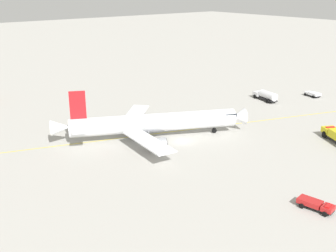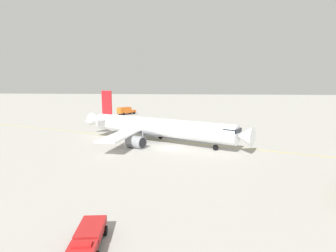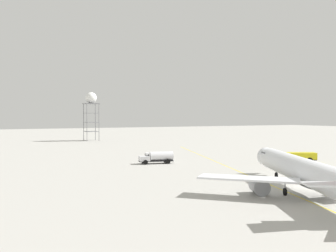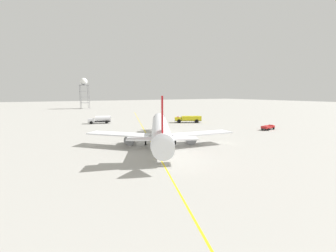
# 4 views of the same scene
# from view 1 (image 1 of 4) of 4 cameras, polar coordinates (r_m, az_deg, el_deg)

# --- Properties ---
(ground_plane) EXTENTS (600.00, 600.00, 0.00)m
(ground_plane) POSITION_cam_1_polar(r_m,az_deg,el_deg) (84.71, 1.95, -2.13)
(ground_plane) COLOR #ADAAA3
(airliner_main) EXTENTS (29.17, 38.34, 10.91)m
(airliner_main) POSITION_cam_1_polar(r_m,az_deg,el_deg) (85.71, -2.26, 0.33)
(airliner_main) COLOR white
(airliner_main) RESTS_ON ground_plane
(fuel_tanker_truck) EXTENTS (8.45, 4.17, 2.87)m
(fuel_tanker_truck) POSITION_cam_1_polar(r_m,az_deg,el_deg) (116.97, 13.45, 4.18)
(fuel_tanker_truck) COLOR #232326
(fuel_tanker_truck) RESTS_ON ground_plane
(ops_pickup_truck) EXTENTS (5.33, 2.90, 1.41)m
(ops_pickup_truck) POSITION_cam_1_polar(r_m,az_deg,el_deg) (63.50, 19.80, -10.22)
(ops_pickup_truck) COLOR #232326
(ops_pickup_truck) RESTS_ON ground_plane
(pushback_tug_truck) EXTENTS (4.79, 3.24, 1.30)m
(pushback_tug_truck) POSITION_cam_1_polar(r_m,az_deg,el_deg) (125.29, 19.47, 4.23)
(pushback_tug_truck) COLOR #232326
(pushback_tug_truck) RESTS_ON ground_plane
(taxiway_centreline) EXTENTS (52.52, 157.00, 0.01)m
(taxiway_centreline) POSITION_cam_1_polar(r_m,az_deg,el_deg) (89.65, -0.23, -0.89)
(taxiway_centreline) COLOR yellow
(taxiway_centreline) RESTS_ON ground_plane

